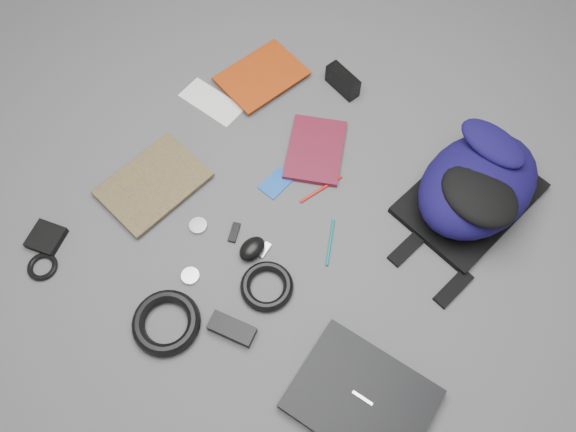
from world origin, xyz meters
The scene contains 22 objects.
ground centered at (0.00, 0.00, 0.00)m, with size 4.00×4.00×0.00m, color #4F4F51.
backpack centered at (0.39, 0.32, 0.09)m, with size 0.28×0.41×0.17m, color black, non-canonical shape.
laptop centered at (0.40, -0.30, 0.02)m, with size 0.31×0.24×0.03m, color black.
textbook_red centered at (-0.42, 0.39, 0.01)m, with size 0.18×0.25×0.03m, color maroon.
comic_book centered at (-0.47, -0.10, 0.01)m, with size 0.20×0.28×0.02m, color #9C830B.
envelope centered at (-0.41, 0.21, 0.00)m, with size 0.19×0.09×0.00m, color silver.
dvd_case centered at (-0.05, 0.23, 0.01)m, with size 0.16×0.22×0.02m, color #460D1A.
compact_camera centered at (-0.11, 0.47, 0.03)m, with size 0.11×0.04×0.06m, color black.
sticker_disc centered at (-0.07, 0.30, 0.00)m, with size 0.08×0.08×0.00m, color silver.
pen_teal centered at (0.13, 0.00, 0.00)m, with size 0.01×0.01×0.13m, color #0B5D63.
pen_red centered at (0.03, 0.13, 0.00)m, with size 0.01×0.01×0.14m, color red.
id_badge centered at (-0.09, 0.08, 0.00)m, with size 0.06×0.09×0.00m, color #1548A2.
usb_black centered at (-0.10, -0.11, 0.01)m, with size 0.02×0.06×0.01m, color black.
usb_silver centered at (0.00, -0.11, 0.00)m, with size 0.02×0.04×0.01m, color #B3B3B5.
mouse centered at (-0.03, -0.13, 0.02)m, with size 0.06×0.08×0.04m, color black.
headphone_left centered at (-0.19, -0.15, 0.01)m, with size 0.05×0.05×0.01m, color #A8A8AA.
headphone_right centered at (-0.12, -0.28, 0.01)m, with size 0.05×0.05×0.01m, color silver.
cable_coil centered at (0.06, -0.19, 0.01)m, with size 0.14×0.14×0.03m, color black.
power_brick centered at (0.05, -0.33, 0.01)m, with size 0.11×0.05×0.03m, color black.
power_cord_coil centered at (-0.09, -0.41, 0.02)m, with size 0.17×0.17×0.03m, color black.
pouch centered at (-0.50, -0.40, 0.01)m, with size 0.08×0.08×0.02m, color black.
earbud_coil centered at (-0.46, -0.46, 0.01)m, with size 0.08×0.08×0.01m, color black.
Camera 1 is at (0.37, -0.57, 1.36)m, focal length 35.00 mm.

